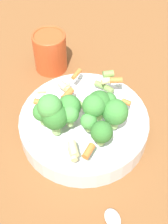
{
  "coord_description": "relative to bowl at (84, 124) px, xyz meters",
  "views": [
    {
      "loc": [
        -0.38,
        0.07,
        0.52
      ],
      "look_at": [
        0.0,
        0.0,
        0.06
      ],
      "focal_mm": 50.0,
      "sensor_mm": 36.0,
      "label": 1
    }
  ],
  "objects": [
    {
      "name": "pasta_salad",
      "position": [
        -0.03,
        0.01,
        0.07
      ],
      "size": [
        0.22,
        0.19,
        0.09
      ],
      "color": "#8CB766",
      "rests_on": "bowl"
    },
    {
      "name": "bowl",
      "position": [
        0.0,
        0.0,
        0.0
      ],
      "size": [
        0.26,
        0.26,
        0.05
      ],
      "color": "silver",
      "rests_on": "ground_plane"
    },
    {
      "name": "ground_plane",
      "position": [
        0.0,
        0.0,
        -0.03
      ],
      "size": [
        3.0,
        3.0,
        0.0
      ],
      "primitive_type": "plane",
      "color": "brown"
    },
    {
      "name": "cup",
      "position": [
        0.21,
        0.05,
        0.02
      ],
      "size": [
        0.08,
        0.08,
        0.1
      ],
      "color": "#CC4C23",
      "rests_on": "ground_plane"
    }
  ]
}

